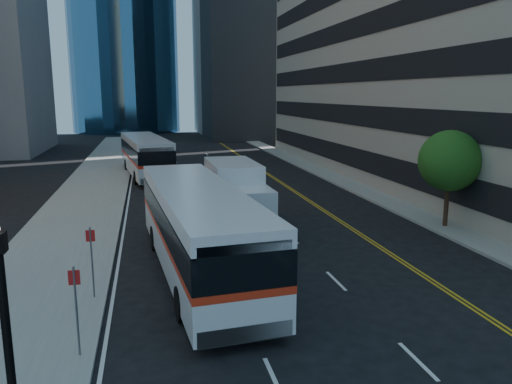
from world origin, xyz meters
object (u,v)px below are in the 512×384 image
(street_tree, at_px, (450,161))
(bus_rear, at_px, (145,155))
(lamp_post, at_px, (7,339))
(box_truck, at_px, (236,194))
(bus_front, at_px, (198,227))

(street_tree, xyz_separation_m, bus_rear, (-15.60, 21.24, -1.78))
(lamp_post, height_order, box_truck, lamp_post)
(lamp_post, bearing_deg, street_tree, 37.87)
(box_truck, bearing_deg, street_tree, -14.92)
(street_tree, relative_size, bus_rear, 0.38)
(bus_rear, bearing_deg, street_tree, -61.44)
(box_truck, bearing_deg, bus_front, -113.58)
(bus_front, relative_size, bus_rear, 1.02)
(street_tree, xyz_separation_m, box_truck, (-10.85, 2.62, -1.83))
(bus_front, distance_m, bus_rear, 25.34)
(bus_front, xyz_separation_m, box_truck, (2.72, 6.64, -0.09))
(bus_rear, height_order, box_truck, box_truck)
(lamp_post, bearing_deg, box_truck, 66.71)
(street_tree, xyz_separation_m, bus_front, (-13.57, -4.02, -1.74))
(bus_rear, bearing_deg, bus_front, -93.12)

